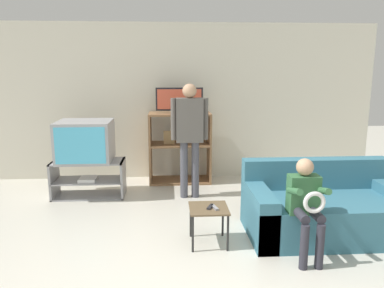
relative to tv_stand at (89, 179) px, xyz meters
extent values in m
cube|color=silver|center=(1.50, 0.98, 1.04)|extent=(6.40, 0.06, 2.60)
cube|color=#939399|center=(0.00, 0.00, -0.25)|extent=(1.04, 0.46, 0.02)
cube|color=#939399|center=(0.00, 0.00, -0.02)|extent=(1.00, 0.46, 0.02)
cube|color=#939399|center=(0.00, 0.00, 0.26)|extent=(1.04, 0.46, 0.02)
cube|color=#939399|center=(-0.50, 0.00, 0.00)|extent=(0.03, 0.46, 0.54)
cube|color=#939399|center=(0.50, 0.00, 0.00)|extent=(0.03, 0.46, 0.54)
cube|color=silver|center=(0.00, -0.05, 0.01)|extent=(0.24, 0.28, 0.05)
cube|color=#9E9EA3|center=(-0.02, 0.01, 0.57)|extent=(0.76, 0.66, 0.59)
cube|color=#4CB7E0|center=(-0.02, -0.33, 0.57)|extent=(0.68, 0.01, 0.51)
cube|color=#8E6642|center=(0.88, 0.66, 0.31)|extent=(0.03, 0.49, 1.15)
cube|color=#8E6642|center=(1.85, 0.66, 0.31)|extent=(0.03, 0.49, 1.15)
cube|color=#8E6642|center=(1.36, 0.66, -0.25)|extent=(0.94, 0.49, 0.03)
cube|color=#8E6642|center=(1.36, 0.66, 0.37)|extent=(0.94, 0.49, 0.03)
cube|color=#8E6642|center=(1.36, 0.66, 0.87)|extent=(0.94, 0.49, 0.03)
cube|color=#9E7A4C|center=(1.19, 0.58, 0.50)|extent=(0.18, 0.04, 0.22)
cube|color=black|center=(1.36, 0.66, 0.91)|extent=(0.27, 0.20, 0.04)
cube|color=black|center=(1.36, 0.66, 1.11)|extent=(0.76, 0.04, 0.37)
cube|color=#D8593F|center=(1.36, 0.64, 1.11)|extent=(0.71, 0.01, 0.32)
cube|color=brown|center=(1.60, -1.64, 0.14)|extent=(0.41, 0.41, 0.02)
cylinder|color=black|center=(1.42, -1.82, -0.07)|extent=(0.02, 0.02, 0.39)
cylinder|color=black|center=(1.78, -1.82, -0.07)|extent=(0.02, 0.02, 0.39)
cylinder|color=black|center=(1.42, -1.46, -0.07)|extent=(0.02, 0.02, 0.39)
cylinder|color=black|center=(1.78, -1.46, -0.07)|extent=(0.02, 0.02, 0.39)
cube|color=#232328|center=(1.61, -1.64, 0.16)|extent=(0.09, 0.15, 0.02)
cube|color=gray|center=(1.66, -1.66, 0.16)|extent=(0.07, 0.15, 0.02)
cube|color=teal|center=(2.94, -1.50, -0.04)|extent=(1.76, 0.95, 0.44)
cube|color=teal|center=(2.94, -1.12, 0.36)|extent=(1.76, 0.20, 0.36)
cube|color=teal|center=(2.17, -1.50, 0.02)|extent=(0.22, 0.95, 0.56)
cylinder|color=#4C4C56|center=(1.40, -0.13, 0.15)|extent=(0.11, 0.11, 0.83)
cylinder|color=#4C4C56|center=(1.56, -0.13, 0.15)|extent=(0.11, 0.11, 0.83)
cube|color=#5B5651|center=(1.48, -0.13, 0.88)|extent=(0.38, 0.20, 0.62)
cylinder|color=#5B5651|center=(1.25, -0.13, 0.89)|extent=(0.08, 0.08, 0.59)
cylinder|color=#5B5651|center=(1.71, -0.13, 0.89)|extent=(0.08, 0.08, 0.59)
sphere|color=tan|center=(1.48, -0.13, 1.29)|extent=(0.20, 0.20, 0.20)
cylinder|color=#2D2D38|center=(2.44, -2.21, -0.04)|extent=(0.08, 0.08, 0.44)
cylinder|color=#2D2D38|center=(2.59, -2.21, -0.04)|extent=(0.08, 0.08, 0.44)
cylinder|color=#2D2D38|center=(2.44, -2.06, 0.22)|extent=(0.09, 0.30, 0.09)
cylinder|color=#2D2D38|center=(2.59, -2.06, 0.22)|extent=(0.09, 0.30, 0.09)
cube|color=#33663D|center=(2.51, -1.91, 0.37)|extent=(0.30, 0.17, 0.39)
cylinder|color=#33663D|center=(2.38, -2.04, 0.45)|extent=(0.06, 0.31, 0.14)
cylinder|color=#33663D|center=(2.65, -2.04, 0.45)|extent=(0.06, 0.31, 0.14)
sphere|color=tan|center=(2.51, -1.91, 0.65)|extent=(0.17, 0.17, 0.17)
torus|color=silver|center=(2.51, -2.20, 0.39)|extent=(0.21, 0.04, 0.21)
camera|label=1|loc=(1.18, -5.38, 1.60)|focal=35.00mm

